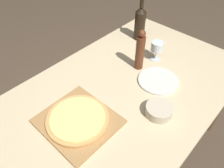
{
  "coord_description": "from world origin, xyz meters",
  "views": [
    {
      "loc": [
        0.56,
        -0.62,
        1.69
      ],
      "look_at": [
        -0.04,
        0.04,
        0.83
      ],
      "focal_mm": 35.0,
      "sensor_mm": 36.0,
      "label": 1
    }
  ],
  "objects_px": {
    "wine_bottle": "(140,23)",
    "wine_glass": "(157,47)",
    "pizza": "(78,119)",
    "small_bowl": "(159,110)",
    "pepper_mill": "(140,51)"
  },
  "relations": [
    {
      "from": "wine_bottle",
      "to": "wine_glass",
      "type": "distance_m",
      "value": 0.28
    },
    {
      "from": "wine_bottle",
      "to": "small_bowl",
      "type": "height_order",
      "value": "wine_bottle"
    },
    {
      "from": "wine_bottle",
      "to": "wine_glass",
      "type": "xyz_separation_m",
      "value": [
        0.25,
        -0.13,
        -0.03
      ]
    },
    {
      "from": "pepper_mill",
      "to": "wine_glass",
      "type": "height_order",
      "value": "pepper_mill"
    },
    {
      "from": "small_bowl",
      "to": "wine_bottle",
      "type": "bearing_deg",
      "value": 135.95
    },
    {
      "from": "pepper_mill",
      "to": "small_bowl",
      "type": "bearing_deg",
      "value": -36.48
    },
    {
      "from": "pizza",
      "to": "small_bowl",
      "type": "height_order",
      "value": "small_bowl"
    },
    {
      "from": "wine_bottle",
      "to": "wine_glass",
      "type": "height_order",
      "value": "wine_bottle"
    },
    {
      "from": "wine_glass",
      "to": "small_bowl",
      "type": "distance_m",
      "value": 0.48
    },
    {
      "from": "pepper_mill",
      "to": "small_bowl",
      "type": "relative_size",
      "value": 1.92
    },
    {
      "from": "pizza",
      "to": "wine_bottle",
      "type": "bearing_deg",
      "value": 107.2
    },
    {
      "from": "wine_bottle",
      "to": "pepper_mill",
      "type": "xyz_separation_m",
      "value": [
        0.21,
        -0.28,
        0.0
      ]
    },
    {
      "from": "pizza",
      "to": "pepper_mill",
      "type": "relative_size",
      "value": 1.16
    },
    {
      "from": "wine_bottle",
      "to": "pepper_mill",
      "type": "bearing_deg",
      "value": -52.45
    },
    {
      "from": "wine_glass",
      "to": "wine_bottle",
      "type": "bearing_deg",
      "value": 151.75
    }
  ]
}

